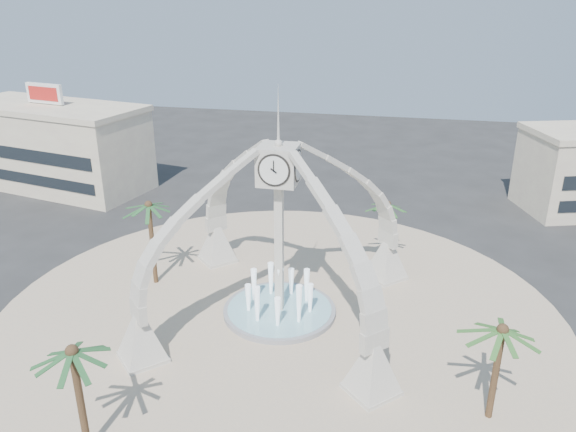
% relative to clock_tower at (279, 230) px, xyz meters
% --- Properties ---
extents(ground, '(140.00, 140.00, 0.00)m').
position_rel_clock_tower_xyz_m(ground, '(0.00, 0.00, -6.49)').
color(ground, '#282828').
rests_on(ground, ground).
extents(plaza, '(40.00, 40.00, 0.06)m').
position_rel_clock_tower_xyz_m(plaza, '(0.00, 0.00, -6.46)').
color(plaza, tan).
rests_on(plaza, ground).
extents(clock_tower, '(17.94, 17.94, 16.30)m').
position_rel_clock_tower_xyz_m(clock_tower, '(0.00, 0.00, 0.00)').
color(clock_tower, '#BBB6A6').
rests_on(clock_tower, ground).
extents(fountain, '(8.00, 8.00, 3.62)m').
position_rel_clock_tower_xyz_m(fountain, '(0.00, 0.00, -6.20)').
color(fountain, gray).
rests_on(fountain, ground).
extents(building_nw, '(23.75, 13.73, 11.90)m').
position_rel_clock_tower_xyz_m(building_nw, '(-32.00, 22.00, -1.66)').
color(building_nw, beige).
rests_on(building_nw, ground).
extents(palm_east, '(4.57, 4.57, 6.26)m').
position_rel_clock_tower_xyz_m(palm_east, '(13.42, -7.77, -1.04)').
color(palm_east, brown).
rests_on(palm_east, ground).
extents(palm_west, '(4.26, 4.26, 7.28)m').
position_rel_clock_tower_xyz_m(palm_west, '(-10.57, 2.33, -0.04)').
color(palm_west, brown).
rests_on(palm_west, ground).
extents(palm_north, '(4.45, 4.45, 6.10)m').
position_rel_clock_tower_xyz_m(palm_north, '(6.78, 9.32, -1.12)').
color(palm_north, brown).
rests_on(palm_north, ground).
extents(palm_south, '(4.12, 4.12, 6.65)m').
position_rel_clock_tower_xyz_m(palm_south, '(-6.43, -14.55, -0.68)').
color(palm_south, brown).
rests_on(palm_south, ground).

